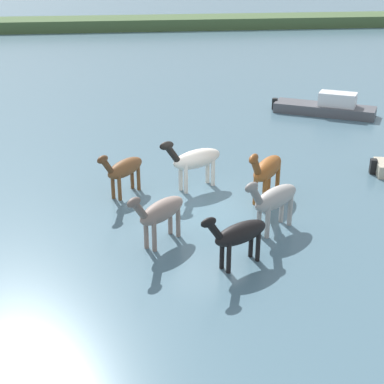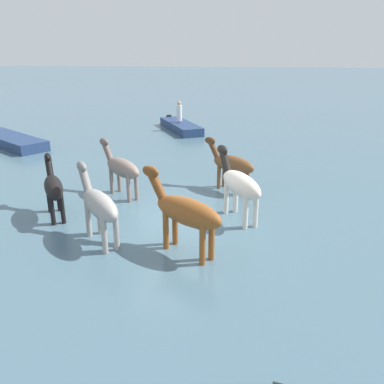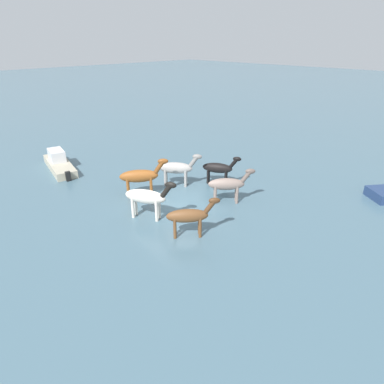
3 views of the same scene
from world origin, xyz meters
TOP-DOWN VIEW (x-y plane):
  - ground_plane at (0.00, 0.00)m, footprint 181.76×181.76m
  - distant_shoreline at (0.00, 48.12)m, footprint 163.58×6.00m
  - horse_dun_straggler at (-1.75, -2.15)m, footprint 1.93×1.98m
  - horse_chestnut_trailing at (1.74, -1.81)m, footprint 2.20×1.87m
  - horse_pinto_flank at (-0.16, 1.85)m, footprint 2.47×1.58m
  - horse_mid_herd at (-2.70, 1.59)m, footprint 1.76×1.99m
  - horse_rear_stallion at (0.23, -3.71)m, footprint 2.14×1.40m
  - horse_gray_outer at (2.11, 0.49)m, footprint 1.90×2.36m
  - boat_tender_starboard at (8.16, 10.86)m, footprint 5.24×3.86m

SIDE VIEW (x-z plane):
  - ground_plane at x=0.00m, z-range 0.00..0.00m
  - distant_shoreline at x=0.00m, z-range -1.20..1.20m
  - boat_tender_starboard at x=8.16m, z-range -0.36..1.00m
  - horse_rear_stallion at x=0.23m, z-range 0.09..1.84m
  - horse_mid_herd at x=-2.70m, z-range 0.09..1.88m
  - horse_dun_straggler at x=-1.75m, z-range 0.09..1.96m
  - horse_chestnut_trailing at x=1.74m, z-range 0.10..2.05m
  - horse_pinto_flank at x=-0.16m, z-range 0.10..2.12m
  - horse_gray_outer at x=2.11m, z-range 0.10..2.16m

